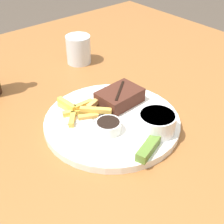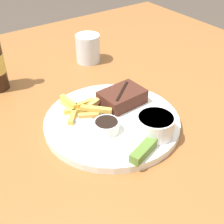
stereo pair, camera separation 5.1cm
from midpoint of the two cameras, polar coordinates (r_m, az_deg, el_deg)
dining_table at (r=0.78m, az=1.89°, el=-6.05°), size 1.44×1.42×0.76m
dinner_plate at (r=0.74m, az=2.00°, el=-1.88°), size 0.32×0.32×0.02m
steak_portion at (r=0.78m, az=3.75°, el=2.66°), size 0.11×0.08×0.04m
fries_pile at (r=0.75m, az=-3.36°, el=0.79°), size 0.13×0.13×0.02m
coleslaw_cup at (r=0.68m, az=10.08°, el=-2.30°), size 0.08×0.08×0.05m
dipping_sauce_cup at (r=0.69m, az=1.13°, el=-2.58°), size 0.06×0.06×0.03m
pickle_spear at (r=0.64m, az=8.16°, el=-6.97°), size 0.08×0.05×0.02m
fork_utensil at (r=0.73m, az=-4.64°, el=-1.55°), size 0.12×0.08×0.00m
knife_utensil at (r=0.77m, az=0.97°, el=0.79°), size 0.12×0.13×0.01m
drinking_glass at (r=1.01m, az=-2.95°, el=11.52°), size 0.08×0.08×0.09m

